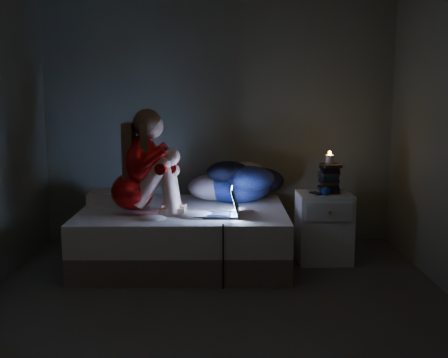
{
  "coord_description": "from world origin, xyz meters",
  "views": [
    {
      "loc": [
        0.02,
        -3.99,
        1.59
      ],
      "look_at": [
        0.05,
        1.0,
        0.8
      ],
      "focal_mm": 45.36,
      "sensor_mm": 36.0,
      "label": 1
    }
  ],
  "objects_px": {
    "bed": "(184,235)",
    "candle": "(330,157)",
    "laptop": "(216,201)",
    "nightstand": "(324,227)",
    "woman": "(132,161)",
    "phone": "(316,193)"
  },
  "relations": [
    {
      "from": "bed",
      "to": "candle",
      "type": "xyz_separation_m",
      "value": [
        1.35,
        0.07,
        0.72
      ]
    },
    {
      "from": "laptop",
      "to": "nightstand",
      "type": "height_order",
      "value": "laptop"
    },
    {
      "from": "woman",
      "to": "laptop",
      "type": "bearing_deg",
      "value": -8.73
    },
    {
      "from": "nightstand",
      "to": "phone",
      "type": "height_order",
      "value": "phone"
    },
    {
      "from": "laptop",
      "to": "candle",
      "type": "xyz_separation_m",
      "value": [
        1.04,
        0.41,
        0.33
      ]
    },
    {
      "from": "woman",
      "to": "nightstand",
      "type": "bearing_deg",
      "value": 8.99
    },
    {
      "from": "candle",
      "to": "phone",
      "type": "distance_m",
      "value": 0.36
    },
    {
      "from": "laptop",
      "to": "bed",
      "type": "bearing_deg",
      "value": 134.71
    },
    {
      "from": "bed",
      "to": "laptop",
      "type": "relative_size",
      "value": 4.89
    },
    {
      "from": "laptop",
      "to": "phone",
      "type": "height_order",
      "value": "laptop"
    },
    {
      "from": "phone",
      "to": "woman",
      "type": "bearing_deg",
      "value": 163.67
    },
    {
      "from": "phone",
      "to": "nightstand",
      "type": "bearing_deg",
      "value": 4.5
    },
    {
      "from": "laptop",
      "to": "nightstand",
      "type": "distance_m",
      "value": 1.11
    },
    {
      "from": "phone",
      "to": "laptop",
      "type": "bearing_deg",
      "value": 176.41
    },
    {
      "from": "candle",
      "to": "phone",
      "type": "relative_size",
      "value": 0.57
    },
    {
      "from": "woman",
      "to": "laptop",
      "type": "xyz_separation_m",
      "value": [
        0.74,
        -0.13,
        -0.33
      ]
    },
    {
      "from": "phone",
      "to": "bed",
      "type": "bearing_deg",
      "value": 156.35
    },
    {
      "from": "nightstand",
      "to": "laptop",
      "type": "bearing_deg",
      "value": -160.66
    },
    {
      "from": "laptop",
      "to": "candle",
      "type": "relative_size",
      "value": 4.75
    },
    {
      "from": "bed",
      "to": "candle",
      "type": "height_order",
      "value": "candle"
    },
    {
      "from": "laptop",
      "to": "candle",
      "type": "distance_m",
      "value": 1.16
    },
    {
      "from": "woman",
      "to": "candle",
      "type": "relative_size",
      "value": 11.54
    }
  ]
}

